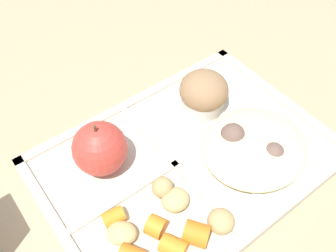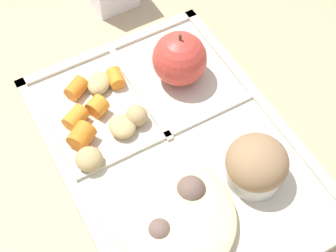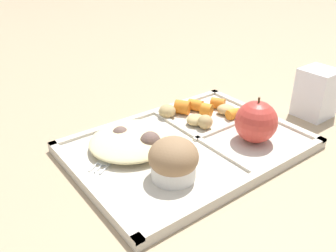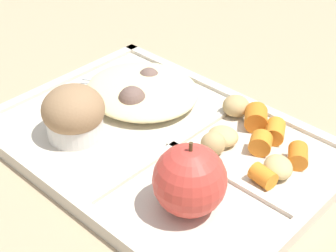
{
  "view_description": "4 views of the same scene",
  "coord_description": "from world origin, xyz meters",
  "px_view_note": "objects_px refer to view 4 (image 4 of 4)",
  "views": [
    {
      "loc": [
        -0.2,
        -0.22,
        0.43
      ],
      "look_at": [
        -0.0,
        0.04,
        0.05
      ],
      "focal_mm": 39.42,
      "sensor_mm": 36.0,
      "label": 1
    },
    {
      "loc": [
        0.28,
        -0.17,
        0.56
      ],
      "look_at": [
        -0.01,
        -0.0,
        0.05
      ],
      "focal_mm": 54.96,
      "sensor_mm": 36.0,
      "label": 2
    },
    {
      "loc": [
        0.34,
        0.39,
        0.32
      ],
      "look_at": [
        0.05,
        0.01,
        0.07
      ],
      "focal_mm": 37.78,
      "sensor_mm": 36.0,
      "label": 3
    },
    {
      "loc": [
        -0.34,
        0.35,
        0.38
      ],
      "look_at": [
        -0.03,
        0.02,
        0.05
      ],
      "focal_mm": 56.04,
      "sensor_mm": 36.0,
      "label": 4
    }
  ],
  "objects_px": {
    "green_apple": "(190,180)",
    "plastic_fork": "(129,88)",
    "bran_muffin": "(74,114)",
    "lunch_tray": "(161,144)"
  },
  "relations": [
    {
      "from": "green_apple",
      "to": "plastic_fork",
      "type": "bearing_deg",
      "value": -28.62
    },
    {
      "from": "bran_muffin",
      "to": "plastic_fork",
      "type": "bearing_deg",
      "value": -74.8
    },
    {
      "from": "lunch_tray",
      "to": "plastic_fork",
      "type": "bearing_deg",
      "value": -25.42
    },
    {
      "from": "green_apple",
      "to": "plastic_fork",
      "type": "height_order",
      "value": "green_apple"
    },
    {
      "from": "lunch_tray",
      "to": "plastic_fork",
      "type": "xyz_separation_m",
      "value": [
        0.11,
        -0.05,
        0.01
      ]
    },
    {
      "from": "plastic_fork",
      "to": "green_apple",
      "type": "bearing_deg",
      "value": 151.38
    },
    {
      "from": "lunch_tray",
      "to": "bran_muffin",
      "type": "xyz_separation_m",
      "value": [
        0.08,
        0.06,
        0.03
      ]
    },
    {
      "from": "lunch_tray",
      "to": "bran_muffin",
      "type": "bearing_deg",
      "value": 37.04
    },
    {
      "from": "green_apple",
      "to": "bran_muffin",
      "type": "height_order",
      "value": "green_apple"
    },
    {
      "from": "lunch_tray",
      "to": "green_apple",
      "type": "distance_m",
      "value": 0.12
    }
  ]
}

